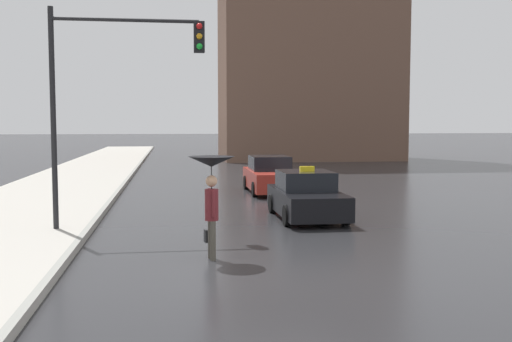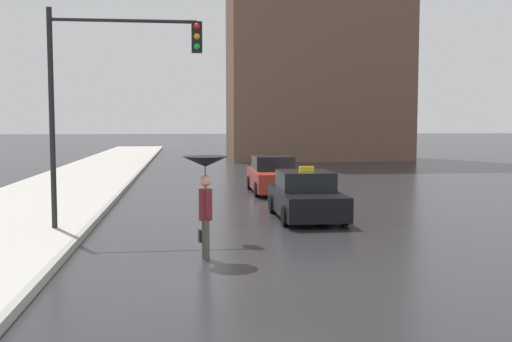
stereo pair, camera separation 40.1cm
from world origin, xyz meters
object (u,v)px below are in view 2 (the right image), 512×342
(pedestrian_with_umbrella, at_px, (205,178))
(sedan_red, at_px, (273,176))
(traffic_light, at_px, (112,78))
(taxi, at_px, (306,197))

(pedestrian_with_umbrella, bearing_deg, sedan_red, -24.83)
(sedan_red, height_order, pedestrian_with_umbrella, pedestrian_with_umbrella)
(sedan_red, height_order, traffic_light, traffic_light)
(sedan_red, relative_size, pedestrian_with_umbrella, 2.00)
(taxi, height_order, traffic_light, traffic_light)
(pedestrian_with_umbrella, xyz_separation_m, traffic_light, (-2.30, 3.32, 2.35))
(taxi, bearing_deg, pedestrian_with_umbrella, 57.90)
(taxi, xyz_separation_m, sedan_red, (0.01, 6.94, 0.04))
(taxi, relative_size, pedestrian_with_umbrella, 1.85)
(taxi, bearing_deg, traffic_light, 18.61)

